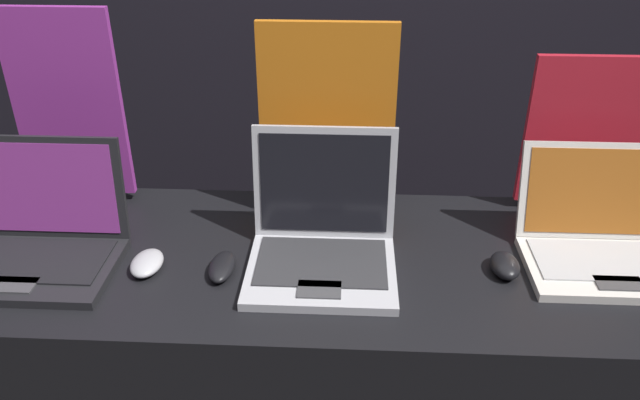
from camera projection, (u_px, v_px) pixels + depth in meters
laptop_front at (33, 236)px, 1.42m from camera, size 0.39×0.28×0.27m
mouse_front at (147, 263)px, 1.40m from camera, size 0.07×0.11×0.03m
promo_stand_front at (69, 113)px, 1.58m from camera, size 0.28×0.07×0.51m
laptop_middle at (322, 236)px, 1.41m from camera, size 0.33×0.31×0.29m
mouse_middle at (222, 267)px, 1.39m from camera, size 0.06×0.12×0.03m
promo_stand_middle at (327, 128)px, 1.52m from camera, size 0.33×0.07×0.50m
laptop_back at (603, 238)px, 1.42m from camera, size 0.36×0.30×0.24m
mouse_back at (505, 265)px, 1.39m from camera, size 0.06×0.10×0.04m
promo_stand_back at (582, 140)px, 1.56m from camera, size 0.29×0.07×0.41m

